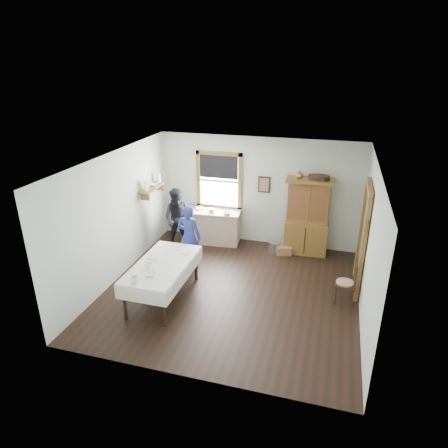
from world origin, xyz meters
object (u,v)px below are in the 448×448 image
object	(u,v)px
china_hutch	(307,217)
figure_dark	(178,221)
work_counter	(211,227)
pail	(274,247)
woman_blue	(189,239)
wicker_basket	(284,250)
spindle_chair	(345,282)
dining_table	(163,281)

from	to	relation	value
china_hutch	figure_dark	distance (m)	3.12
work_counter	pail	size ratio (longest dim) A/B	5.31
pail	woman_blue	world-z (taller)	woman_blue
china_hutch	wicker_basket	world-z (taller)	china_hutch
pail	figure_dark	world-z (taller)	figure_dark
pail	figure_dark	size ratio (longest dim) A/B	0.20
wicker_basket	woman_blue	bearing A→B (deg)	-148.23
china_hutch	spindle_chair	distance (m)	2.25
pail	figure_dark	distance (m)	2.44
dining_table	work_counter	bearing A→B (deg)	87.77
spindle_chair	pail	distance (m)	2.44
work_counter	china_hutch	world-z (taller)	china_hutch
wicker_basket	woman_blue	distance (m)	2.38
work_counter	spindle_chair	distance (m)	3.84
spindle_chair	pail	bearing A→B (deg)	135.28
work_counter	wicker_basket	world-z (taller)	work_counter
china_hutch	pail	world-z (taller)	china_hutch
china_hutch	spindle_chair	size ratio (longest dim) A/B	2.06
spindle_chair	wicker_basket	distance (m)	2.27
pail	woman_blue	size ratio (longest dim) A/B	0.20
pail	woman_blue	bearing A→B (deg)	-144.24
dining_table	figure_dark	distance (m)	2.33
dining_table	wicker_basket	bearing A→B (deg)	51.70
work_counter	pail	xyz separation A→B (m)	(1.67, -0.16, -0.29)
wicker_basket	pail	bearing A→B (deg)	173.70
dining_table	woman_blue	distance (m)	1.37
dining_table	pail	bearing A→B (deg)	55.43
spindle_chair	pail	xyz separation A→B (m)	(-1.65, 1.77, -0.31)
china_hutch	figure_dark	bearing A→B (deg)	-172.26
spindle_chair	figure_dark	bearing A→B (deg)	162.69
china_hutch	woman_blue	xyz separation A→B (m)	(-2.44, -1.46, -0.24)
pail	wicker_basket	distance (m)	0.24
work_counter	dining_table	distance (m)	2.74
dining_table	pail	size ratio (longest dim) A/B	6.83
work_counter	china_hutch	distance (m)	2.44
dining_table	pail	world-z (taller)	dining_table
pail	woman_blue	xyz separation A→B (m)	(-1.72, -1.24, 0.55)
dining_table	china_hutch	bearing A→B (deg)	48.34
china_hutch	spindle_chair	bearing A→B (deg)	-67.63
woman_blue	wicker_basket	bearing A→B (deg)	-143.83
woman_blue	spindle_chair	bearing A→B (deg)	175.45
dining_table	wicker_basket	world-z (taller)	dining_table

